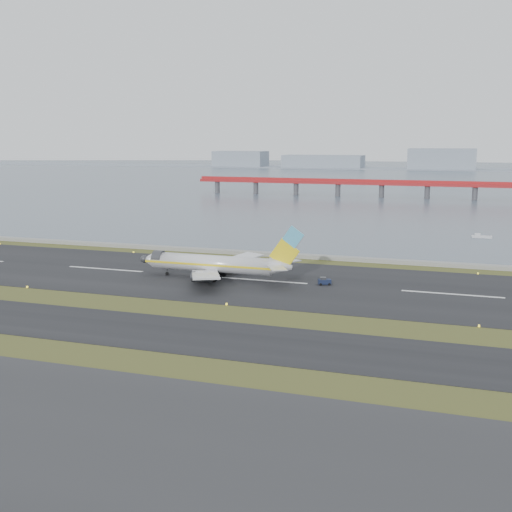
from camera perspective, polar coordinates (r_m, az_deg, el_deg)
The scene contains 10 objects.
ground at distance 114.43m, azimuth -4.00°, elevation -5.30°, with size 1000.00×1000.00×0.00m, color #384A1A.
taxiway_strip at distance 103.90m, azimuth -6.56°, elevation -6.94°, with size 1000.00×18.00×0.10m, color black.
runway_strip at distance 141.74m, azimuth 0.67°, elevation -2.21°, with size 1000.00×45.00×0.10m, color black.
seawall at distance 169.89m, azimuth 3.79°, elevation 0.01°, with size 1000.00×2.50×1.00m, color gray.
bay_water at distance 564.11m, azimuth 14.38°, elevation 6.82°, with size 1400.00×800.00×1.30m, color #4B5B6B.
red_pier at distance 353.16m, azimuth 15.00°, elevation 6.11°, with size 260.00×5.00×10.20m.
far_shoreline at distance 722.66m, azimuth 16.48°, elevation 7.89°, with size 1400.00×80.00×60.50m.
airliner at distance 142.99m, azimuth -3.44°, elevation -0.72°, with size 38.52×32.89×12.80m.
pushback_tug at distance 138.24m, azimuth 6.09°, elevation -2.25°, with size 3.09×2.42×1.74m.
workboat_near at distance 216.04m, azimuth 19.37°, elevation 1.64°, with size 6.20×2.31×1.48m.
Camera 1 is at (42.67, -101.66, 30.63)m, focal length 45.00 mm.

